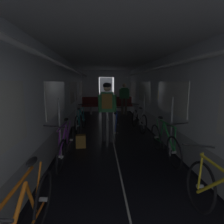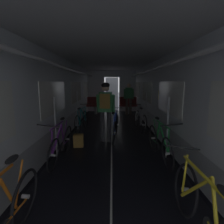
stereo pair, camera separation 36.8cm
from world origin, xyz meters
The scene contains 11 objects.
train_car_shell centered at (0.00, 3.60, 1.70)m, with size 3.14×12.34×2.57m.
bench_seat_far_left centered at (-0.90, 8.07, 0.57)m, with size 0.98×0.51×0.95m.
bench_seat_far_right centered at (0.90, 8.07, 0.57)m, with size 0.98×0.51×0.95m.
bicycle_teal centered at (-1.07, 4.43, 0.38)m, with size 0.44×1.69×0.94m.
bicycle_silver centered at (1.01, 4.49, 0.38)m, with size 0.46×1.69×0.95m.
bicycle_green centered at (1.09, 2.03, 0.38)m, with size 0.44×1.69×0.95m.
bicycle_purple centered at (-1.12, 1.95, 0.38)m, with size 0.44×1.69×0.95m.
person_cyclist_aisle centered at (-0.17, 3.23, 1.07)m, with size 0.54×0.41×1.73m.
bicycle_blue_in_aisle centered at (0.12, 3.50, 0.38)m, with size 0.44×1.69×0.95m.
person_standing_near_bench centered at (0.90, 7.70, 0.98)m, with size 0.53×0.23×1.69m.
backpack_on_floor centered at (-0.90, 2.83, 0.17)m, with size 0.26×0.20×0.34m, color olive.
Camera 1 is at (-0.36, -1.86, 1.72)m, focal length 28.89 mm.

